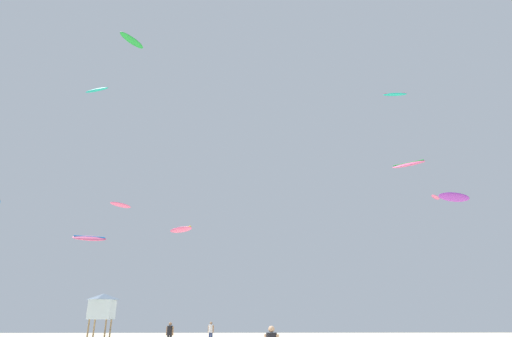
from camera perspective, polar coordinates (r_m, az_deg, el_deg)
The scene contains 12 objects.
person_left at distance 30.80m, azimuth -12.02°, elevation -21.64°, with size 0.54×0.38×1.67m.
person_right at distance 37.16m, azimuth -6.36°, elevation -21.68°, with size 0.52×0.38×1.70m.
lifeguard_tower at distance 41.84m, azimuth -20.75°, elevation -17.59°, with size 2.30×2.30×4.15m.
kite_aloft_0 at distance 48.67m, azimuth -18.45°, elevation -4.88°, with size 2.33×2.62×0.49m.
kite_aloft_1 at distance 42.67m, azimuth 18.91°, elevation 9.81°, with size 2.34×0.89×0.35m.
kite_aloft_2 at distance 55.08m, azimuth 20.62°, elevation 0.55°, with size 4.01×3.40×0.94m.
kite_aloft_3 at distance 47.43m, azimuth -21.44°, elevation 10.22°, with size 3.03×1.85×0.67m.
kite_aloft_4 at distance 57.25m, azimuth -22.34°, elevation -9.03°, with size 4.29×2.42×1.02m.
kite_aloft_6 at distance 36.06m, azimuth 26.06°, elevation -3.63°, with size 3.25×1.85×0.75m.
kite_aloft_7 at distance 43.54m, azimuth -17.03°, elevation 16.82°, with size 2.28×2.85×0.40m.
kite_aloft_8 at distance 40.48m, azimuth -10.51°, elevation -8.42°, with size 2.86×2.62×0.58m.
kite_aloft_9 at distance 51.04m, azimuth 23.88°, elevation -3.71°, with size 1.99×2.27×0.32m.
Camera 1 is at (-0.84, -11.27, 1.70)m, focal length 28.50 mm.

